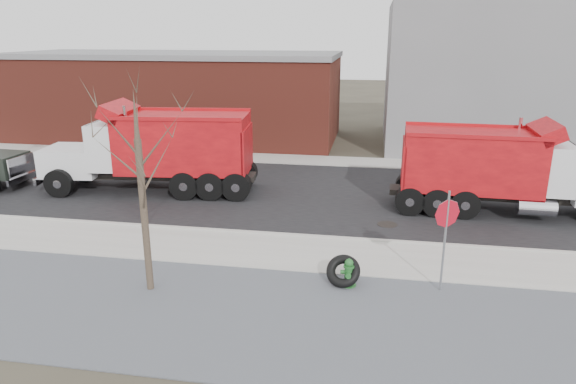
% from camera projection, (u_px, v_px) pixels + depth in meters
% --- Properties ---
extents(ground, '(120.00, 120.00, 0.00)m').
position_uv_depth(ground, '(287.00, 257.00, 15.40)').
color(ground, '#383328').
rests_on(ground, ground).
extents(gravel_verge, '(60.00, 5.00, 0.03)m').
position_uv_depth(gravel_verge, '(263.00, 317.00, 12.10)').
color(gravel_verge, slate).
rests_on(gravel_verge, ground).
extents(sidewalk, '(60.00, 2.50, 0.06)m').
position_uv_depth(sidewalk, '(289.00, 252.00, 15.62)').
color(sidewalk, '#9E9B93').
rests_on(sidewalk, ground).
extents(curb, '(60.00, 0.15, 0.11)m').
position_uv_depth(curb, '(295.00, 236.00, 16.84)').
color(curb, '#9E9B93').
rests_on(curb, ground).
extents(road, '(60.00, 9.40, 0.02)m').
position_uv_depth(road, '(313.00, 194.00, 21.32)').
color(road, black).
rests_on(road, ground).
extents(far_sidewalk, '(60.00, 2.00, 0.06)m').
position_uv_depth(far_sidewalk, '(326.00, 161.00, 26.68)').
color(far_sidewalk, '#9E9B93').
rests_on(far_sidewalk, ground).
extents(building_grey, '(12.00, 10.00, 8.00)m').
position_uv_depth(building_grey, '(492.00, 76.00, 29.70)').
color(building_grey, gray).
rests_on(building_grey, ground).
extents(building_brick, '(20.20, 8.20, 5.30)m').
position_uv_depth(building_brick, '(176.00, 95.00, 32.19)').
color(building_brick, maroon).
rests_on(building_brick, ground).
extents(bare_tree, '(3.20, 3.20, 5.20)m').
position_uv_depth(bare_tree, '(140.00, 168.00, 12.47)').
color(bare_tree, '#382D23').
rests_on(bare_tree, ground).
extents(fire_hydrant, '(0.44, 0.43, 0.79)m').
position_uv_depth(fire_hydrant, '(349.00, 274.00, 13.51)').
color(fire_hydrant, '#286B2B').
rests_on(fire_hydrant, ground).
extents(truck_tire, '(1.01, 0.91, 0.85)m').
position_uv_depth(truck_tire, '(343.00, 271.00, 13.57)').
color(truck_tire, black).
rests_on(truck_tire, ground).
extents(stop_sign, '(0.65, 0.41, 2.73)m').
position_uv_depth(stop_sign, '(446.00, 224.00, 12.81)').
color(stop_sign, gray).
rests_on(stop_sign, ground).
extents(dump_truck_red_a, '(8.49, 2.62, 3.42)m').
position_uv_depth(dump_truck_red_a, '(501.00, 167.00, 18.69)').
color(dump_truck_red_a, black).
rests_on(dump_truck_red_a, ground).
extents(dump_truck_red_b, '(8.90, 3.33, 3.70)m').
position_uv_depth(dump_truck_red_b, '(157.00, 148.00, 21.17)').
color(dump_truck_red_b, black).
rests_on(dump_truck_red_b, ground).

